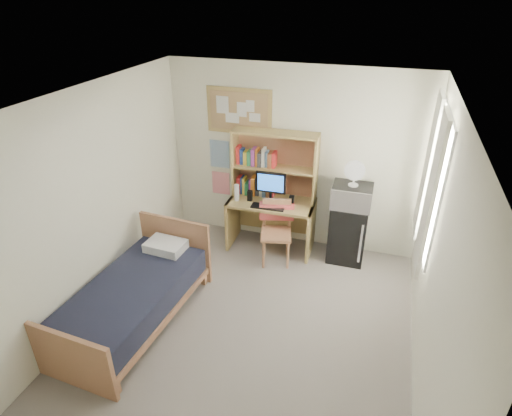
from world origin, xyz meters
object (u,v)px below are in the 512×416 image
(desk, at_px, (271,224))
(speaker_right, at_px, (292,201))
(bulletin_board, at_px, (239,111))
(mini_fridge, at_px, (348,232))
(desk_fan, at_px, (355,174))
(monitor, at_px, (271,189))
(speaker_left, at_px, (250,196))
(desk_chair, at_px, (276,234))
(microwave, at_px, (352,196))
(bed, at_px, (133,303))

(desk, xyz_separation_m, speaker_right, (0.30, -0.05, 0.46))
(bulletin_board, relative_size, speaker_right, 6.02)
(bulletin_board, distance_m, mini_fridge, 2.26)
(desk_fan, bearing_deg, monitor, -175.55)
(speaker_left, bearing_deg, bulletin_board, 124.36)
(desk, relative_size, desk_chair, 1.35)
(desk_chair, distance_m, microwave, 1.14)
(mini_fridge, height_order, desk_fan, desk_fan)
(mini_fridge, xyz_separation_m, bed, (-2.17, -2.05, -0.16))
(bulletin_board, bearing_deg, desk_chair, -41.10)
(microwave, relative_size, desk_fan, 1.58)
(desk_chair, xyz_separation_m, microwave, (0.93, 0.37, 0.54))
(desk, xyz_separation_m, desk_fan, (1.10, 0.04, 0.93))
(bed, bearing_deg, microwave, 46.95)
(bed, xyz_separation_m, monitor, (1.07, 1.93, 0.72))
(mini_fridge, xyz_separation_m, speaker_left, (-1.39, -0.12, 0.41))
(desk_chair, xyz_separation_m, desk_fan, (0.93, 0.37, 0.86))
(mini_fridge, relative_size, speaker_left, 5.49)
(bulletin_board, xyz_separation_m, microwave, (1.67, -0.27, -0.93))
(desk_fan, bearing_deg, speaker_left, -176.25)
(mini_fridge, bearing_deg, speaker_right, -172.91)
(microwave, bearing_deg, desk_fan, 0.00)
(microwave, height_order, desk_fan, desk_fan)
(desk_chair, distance_m, monitor, 0.62)
(speaker_right, relative_size, desk_fan, 0.47)
(monitor, xyz_separation_m, speaker_right, (0.30, 0.01, -0.14))
(bed, xyz_separation_m, speaker_right, (1.37, 1.94, 0.57))
(mini_fridge, relative_size, bed, 0.44)
(desk, height_order, microwave, microwave)
(monitor, bearing_deg, bulletin_board, 145.67)
(desk, bearing_deg, speaker_right, -11.31)
(speaker_left, relative_size, speaker_right, 0.98)
(microwave, bearing_deg, speaker_right, -174.33)
(desk, xyz_separation_m, microwave, (1.10, 0.04, 0.61))
(desk, height_order, speaker_right, speaker_right)
(bulletin_board, relative_size, mini_fridge, 1.12)
(mini_fridge, bearing_deg, microwave, -90.00)
(desk, height_order, mini_fridge, mini_fridge)
(bulletin_board, bearing_deg, monitor, -32.60)
(speaker_right, bearing_deg, speaker_left, 180.00)
(bulletin_board, bearing_deg, bed, -102.26)
(monitor, bearing_deg, speaker_right, -0.00)
(desk, bearing_deg, bulletin_board, 150.05)
(microwave, distance_m, desk_fan, 0.32)
(mini_fridge, bearing_deg, desk_chair, -157.51)
(speaker_left, height_order, speaker_right, speaker_right)
(monitor, distance_m, microwave, 1.10)
(microwave, bearing_deg, mini_fridge, 90.00)
(speaker_right, bearing_deg, desk, 168.69)
(desk_fan, bearing_deg, bed, -137.45)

